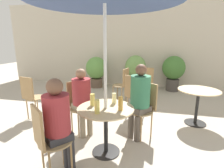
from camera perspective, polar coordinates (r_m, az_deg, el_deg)
name	(u,v)px	position (r m, az deg, el deg)	size (l,w,h in m)	color
ground_plane	(106,153)	(2.79, -2.12, -21.58)	(20.00, 20.00, 0.00)	#B2A899
storefront_wall	(135,45)	(6.43, 7.51, 12.60)	(10.00, 0.06, 3.00)	beige
cafe_table_near	(106,118)	(2.54, -2.01, -11.04)	(0.80, 0.80, 0.70)	black
cafe_table_far	(198,98)	(3.81, 26.27, -4.05)	(0.77, 0.77, 0.70)	black
bistro_chair_0	(145,105)	(3.06, 10.76, -6.65)	(0.45, 0.46, 0.93)	#997F56
bistro_chair_1	(78,102)	(3.20, -10.92, -5.77)	(0.46, 0.45, 0.93)	#997F56
bistro_chair_2	(47,137)	(2.20, -20.49, -15.78)	(0.45, 0.46, 0.93)	#997F56
bistro_chair_3	(123,82)	(4.64, 3.55, 0.57)	(0.43, 0.42, 0.93)	#997F56
bistro_chair_4	(134,93)	(3.71, 7.09, -2.87)	(0.45, 0.45, 0.93)	#997F56
bistro_chair_5	(146,82)	(4.78, 11.12, 0.71)	(0.40, 0.42, 0.93)	#997F56
bistro_chair_6	(31,94)	(3.95, -24.84, -3.07)	(0.41, 0.43, 0.93)	#997F56
seated_person_0	(140,95)	(2.90, 9.00, -3.67)	(0.40, 0.41, 1.27)	brown
seated_person_1	(82,96)	(3.03, -9.74, -3.87)	(0.40, 0.40, 1.18)	gray
seated_person_2	(58,119)	(2.17, -17.12, -10.82)	(0.38, 0.39, 1.22)	#2D2D33
beer_glass_0	(121,104)	(2.37, 2.80, -6.42)	(0.06, 0.06, 0.19)	#B28433
beer_glass_1	(114,98)	(2.62, 0.70, -4.68)	(0.06, 0.06, 0.16)	beige
beer_glass_2	(92,100)	(2.55, -6.39, -5.11)	(0.07, 0.07, 0.17)	#DBC65B
beer_glass_3	(97,107)	(2.27, -4.92, -7.36)	(0.07, 0.07, 0.18)	#DBC65B
potted_plant_0	(96,70)	(6.24, -5.16, 4.72)	(0.73, 0.73, 1.09)	brown
potted_plant_1	(135,69)	(5.98, 7.63, 4.88)	(0.69, 0.69, 1.17)	#47423D
potted_plant_2	(173,70)	(6.10, 19.43, 4.30)	(0.73, 0.73, 1.16)	#47423D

